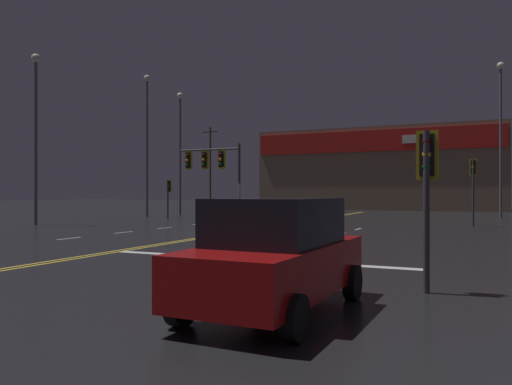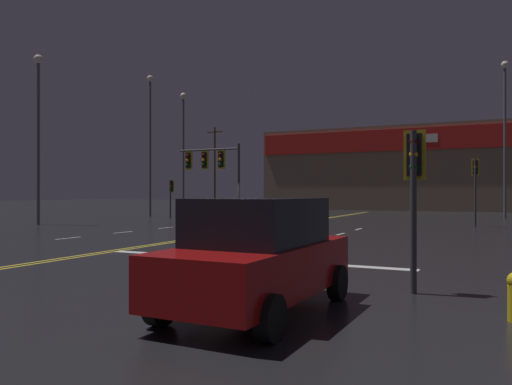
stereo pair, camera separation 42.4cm
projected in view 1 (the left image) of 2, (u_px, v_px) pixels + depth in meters
name	position (u px, v px, depth m)	size (l,w,h in m)	color
ground_plane	(230.00, 233.00, 24.42)	(200.00, 200.00, 0.00)	black
road_markings	(234.00, 237.00, 22.50)	(15.08, 60.00, 0.01)	gold
traffic_signal_median	(212.00, 164.00, 26.41)	(3.62, 0.36, 4.53)	#38383D
traffic_signal_corner_northwest	(169.00, 190.00, 39.23)	(0.42, 0.36, 3.03)	#38383D
traffic_signal_corner_southeast	(427.00, 173.00, 9.90)	(0.42, 0.36, 3.22)	#38383D
traffic_signal_corner_northeast	(473.00, 177.00, 29.50)	(0.42, 0.36, 4.00)	#38383D
streetlight_near_right	(147.00, 129.00, 41.88)	(0.56, 0.56, 11.91)	#59595E
streetlight_median_approach	(501.00, 122.00, 38.64)	(0.56, 0.56, 12.14)	#59595E
streetlight_far_left	(36.00, 117.00, 30.99)	(0.56, 0.56, 10.65)	#59595E
streetlight_far_right	(180.00, 138.00, 44.50)	(0.56, 0.56, 10.95)	#59595E
parked_car	(276.00, 254.00, 8.28)	(2.11, 4.35, 1.88)	#9E0F0F
building_backdrop	(380.00, 170.00, 60.95)	(28.04, 10.23, 9.57)	#7A6651
utility_pole_row	(387.00, 159.00, 54.85)	(44.66, 0.26, 11.59)	#4C3828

